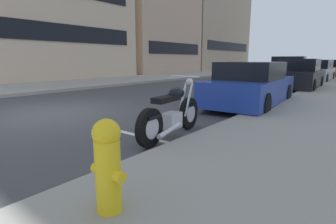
% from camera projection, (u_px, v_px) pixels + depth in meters
% --- Properties ---
extents(ground_plane, '(260.00, 260.00, 0.00)m').
position_uv_depth(ground_plane, '(49.00, 114.00, 7.12)').
color(ground_plane, '#3D3D3F').
extents(sidewalk_far_curb, '(120.00, 5.00, 0.14)m').
position_uv_depth(sidewalk_far_curb, '(153.00, 78.00, 20.46)').
color(sidewalk_far_curb, gray).
rests_on(sidewalk_far_curb, ground).
extents(parking_stall_stripe, '(0.12, 2.20, 0.01)m').
position_uv_depth(parking_stall_stripe, '(149.00, 138.00, 4.90)').
color(parking_stall_stripe, silver).
rests_on(parking_stall_stripe, ground).
extents(parked_motorcycle, '(2.08, 0.63, 1.13)m').
position_uv_depth(parked_motorcycle, '(172.00, 114.00, 4.94)').
color(parked_motorcycle, black).
rests_on(parked_motorcycle, ground).
extents(parked_car_mid_block, '(4.42, 2.01, 1.37)m').
position_uv_depth(parked_car_mid_block, '(251.00, 85.00, 8.19)').
color(parked_car_mid_block, navy).
rests_on(parked_car_mid_block, ground).
extents(parked_car_behind_motorcycle, '(4.07, 1.93, 1.48)m').
position_uv_depth(parked_car_behind_motorcycle, '(299.00, 76.00, 12.72)').
color(parked_car_behind_motorcycle, black).
rests_on(parked_car_behind_motorcycle, ground).
extents(parked_car_far_down_curb, '(4.64, 1.95, 1.43)m').
position_uv_depth(parked_car_far_down_curb, '(315.00, 71.00, 17.50)').
color(parked_car_far_down_curb, gray).
rests_on(parked_car_far_down_curb, ground).
extents(parked_car_at_intersection, '(4.13, 2.11, 1.44)m').
position_uv_depth(parked_car_at_intersection, '(329.00, 69.00, 21.76)').
color(parked_car_at_intersection, '#AD1919').
rests_on(parked_car_at_intersection, ground).
extents(crossing_truck, '(2.31, 5.60, 1.87)m').
position_uv_depth(crossing_truck, '(288.00, 63.00, 35.65)').
color(crossing_truck, '#4C5156').
rests_on(crossing_truck, ground).
extents(fire_hydrant, '(0.24, 0.36, 0.83)m').
position_uv_depth(fire_hydrant, '(108.00, 163.00, 2.23)').
color(fire_hydrant, gold).
rests_on(fire_hydrant, sidewalk_near_curb).
extents(townhouse_far_uphill, '(9.57, 8.51, 11.51)m').
position_uv_depth(townhouse_far_uphill, '(144.00, 18.00, 28.00)').
color(townhouse_far_uphill, tan).
rests_on(townhouse_far_uphill, ground).
extents(townhouse_corner_block, '(13.86, 8.56, 14.40)m').
position_uv_depth(townhouse_corner_block, '(202.00, 18.00, 36.99)').
color(townhouse_corner_block, tan).
rests_on(townhouse_corner_block, ground).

